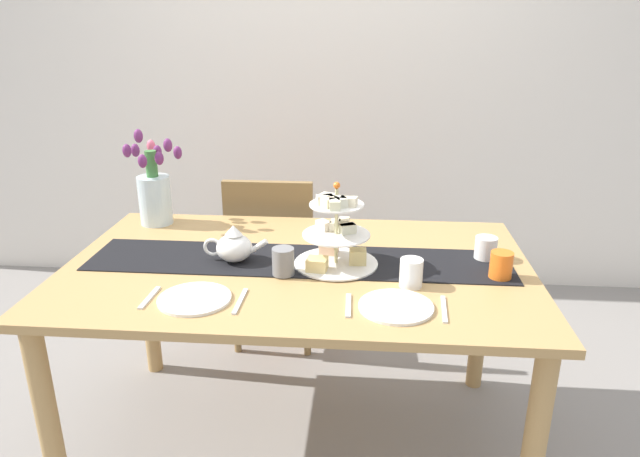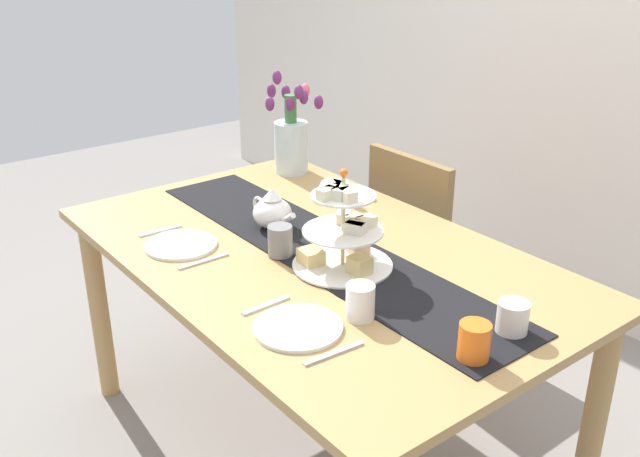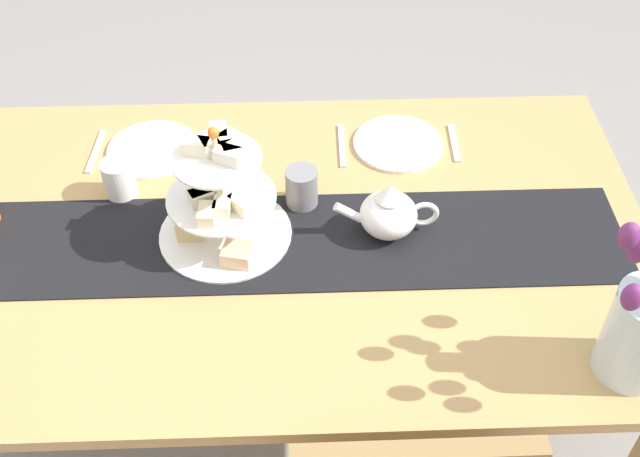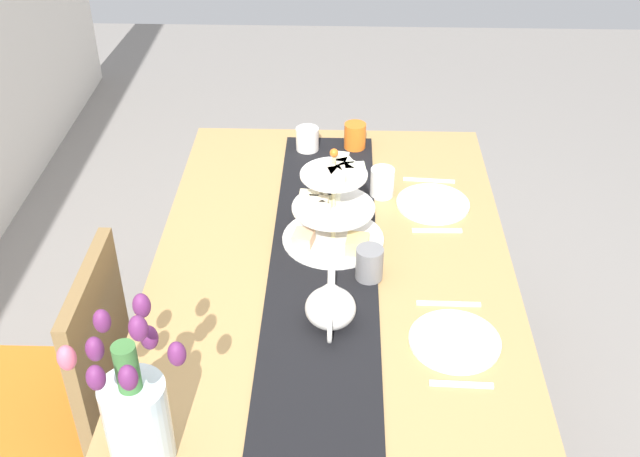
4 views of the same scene
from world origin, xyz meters
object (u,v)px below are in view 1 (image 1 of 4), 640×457
dinner_plate_right (396,307)px  mug_white_text (411,273)px  teapot (234,246)px  mug_grey (283,261)px  dining_table (298,289)px  tiered_cake_stand (336,236)px  knife_left (240,301)px  mug_orange (501,265)px  chair_left (273,254)px  fork_right (348,305)px  knife_right (444,309)px  fork_left (150,298)px  dinner_plate_left (194,299)px  tulip_vase (154,191)px  cream_jug (486,248)px

dinner_plate_right → mug_white_text: (0.05, 0.16, 0.04)m
teapot → mug_grey: 0.22m
dining_table → tiered_cake_stand: size_ratio=5.49×
dinner_plate_right → mug_white_text: bearing=71.2°
tiered_cake_stand → dinner_plate_right: 0.39m
teapot → knife_left: size_ratio=1.40×
teapot → dinner_plate_right: bearing=-28.7°
knife_left → mug_orange: (0.84, 0.25, 0.04)m
tiered_cake_stand → knife_left: tiered_cake_stand is taller
knife_left → mug_grey: mug_grey is taller
chair_left → fork_right: size_ratio=6.07×
knife_right → mug_orange: size_ratio=1.79×
fork_left → mug_orange: 1.16m
chair_left → dinner_plate_left: 1.09m
fork_left → dinner_plate_right: bearing=0.0°
fork_left → knife_right: (0.92, 0.00, 0.00)m
mug_grey → mug_orange: bearing=2.8°
tulip_vase → knife_right: (1.14, -0.70, -0.14)m
cream_jug → knife_right: cream_jug is taller
knife_left → dinner_plate_right: bearing=0.0°
fork_right → teapot: bearing=143.7°
tiered_cake_stand → fork_left: bearing=-151.3°
fork_left → chair_left: bearing=78.3°
mug_grey → dinner_plate_left: bearing=-140.2°
mug_grey → mug_orange: mug_grey is taller
chair_left → mug_white_text: 1.13m
tulip_vase → knife_left: tulip_vase is taller
fork_left → fork_right: 0.63m
chair_left → cream_jug: size_ratio=10.71×
dinner_plate_right → teapot: bearing=151.3°
chair_left → mug_grey: chair_left is taller
knife_left → fork_right: bearing=0.0°
fork_right → mug_white_text: 0.26m
teapot → tulip_vase: (-0.43, 0.39, 0.08)m
tulip_vase → mug_white_text: (1.05, -0.54, -0.09)m
knife_left → knife_right: size_ratio=1.00×
cream_jug → mug_white_text: 0.38m
chair_left → teapot: (-0.02, -0.74, 0.33)m
dinner_plate_right → mug_orange: 0.44m
chair_left → fork_right: 1.16m
cream_jug → knife_left: size_ratio=0.50×
dining_table → teapot: bearing=180.0°
dinner_plate_right → fork_right: dinner_plate_right is taller
tiered_cake_stand → mug_orange: 0.57m
chair_left → mug_grey: bearing=-78.0°
fork_right → mug_orange: size_ratio=1.58×
teapot → knife_right: size_ratio=1.40×
fork_left → knife_right: bearing=0.0°
teapot → fork_left: bearing=-123.0°
knife_right → dinner_plate_right: bearing=180.0°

